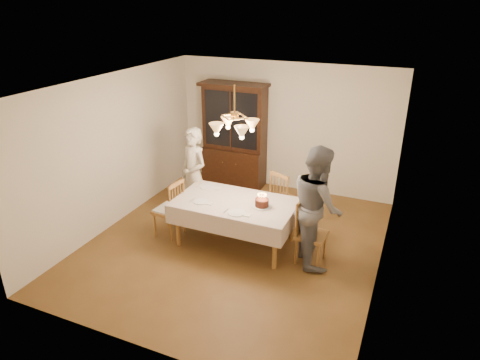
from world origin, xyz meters
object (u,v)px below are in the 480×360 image
at_px(chair_far_side, 285,200).
at_px(dining_table, 235,206).
at_px(elderly_woman, 194,174).
at_px(birthday_cake, 262,203).
at_px(china_hutch, 234,137).

bearing_deg(chair_far_side, dining_table, -118.33).
relative_size(elderly_woman, birthday_cake, 5.59).
xyz_separation_m(china_hutch, chair_far_side, (1.54, -1.28, -0.60)).
bearing_deg(birthday_cake, china_hutch, 122.98).
xyz_separation_m(dining_table, birthday_cake, (0.45, 0.00, 0.13)).
height_order(chair_far_side, birthday_cake, chair_far_side).
bearing_deg(china_hutch, dining_table, -65.83).
relative_size(dining_table, china_hutch, 0.88).
bearing_deg(dining_table, china_hutch, 114.17).
bearing_deg(chair_far_side, elderly_woman, -165.42).
xyz_separation_m(china_hutch, elderly_woman, (-0.04, -1.69, -0.20)).
bearing_deg(elderly_woman, china_hutch, 113.65).
bearing_deg(dining_table, chair_far_side, 61.67).
distance_m(dining_table, chair_far_side, 1.13).
distance_m(chair_far_side, birthday_cake, 1.05).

